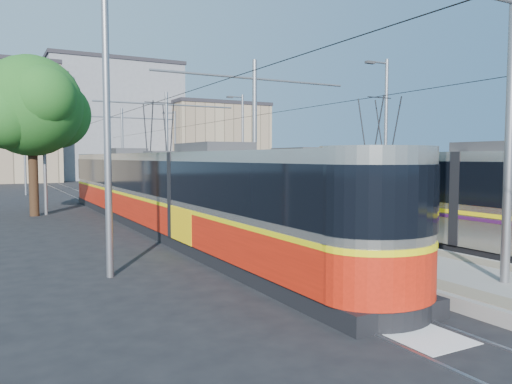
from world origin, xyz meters
TOP-DOWN VIEW (x-y plane):
  - ground at (0.00, 0.00)m, footprint 160.00×160.00m
  - platform at (0.00, 17.00)m, footprint 4.00×50.00m
  - tactile_strip_left at (-1.45, 17.00)m, footprint 0.70×50.00m
  - tactile_strip_right at (1.45, 17.00)m, footprint 0.70×50.00m
  - rails at (0.00, 17.00)m, footprint 8.71×70.00m
  - track_arrow at (-3.60, -3.00)m, footprint 1.20×5.00m
  - tram_left at (-3.60, 10.18)m, footprint 2.43×29.91m
  - tram_right at (3.60, 4.19)m, footprint 2.43×28.46m
  - catenary at (0.00, 14.15)m, footprint 9.20×70.00m
  - street_lamps at (-0.00, 21.00)m, footprint 15.18×38.22m
  - shelter at (0.70, 14.88)m, footprint 1.00×1.19m
  - tree at (-7.76, 17.96)m, footprint 5.82×5.38m
  - building_centre at (6.00, 64.00)m, footprint 18.36×14.28m
  - building_right at (20.00, 58.00)m, footprint 14.28×10.20m

SIDE VIEW (x-z plane):
  - ground at x=0.00m, z-range 0.00..0.00m
  - track_arrow at x=-3.60m, z-range 0.00..0.01m
  - rails at x=0.00m, z-range 0.00..0.03m
  - platform at x=0.00m, z-range 0.00..0.30m
  - tactile_strip_left at x=-1.45m, z-range 0.30..0.31m
  - tactile_strip_right at x=1.45m, z-range 0.30..0.31m
  - shelter at x=0.70m, z-range 0.35..2.62m
  - tram_left at x=-3.60m, z-range -1.04..4.46m
  - tram_right at x=3.60m, z-range -0.89..4.61m
  - street_lamps at x=0.00m, z-range 0.18..8.18m
  - catenary at x=0.00m, z-range 1.02..8.02m
  - building_right at x=20.00m, z-range 0.01..11.17m
  - tree at x=-7.76m, z-range 1.49..9.94m
  - building_centre at x=6.00m, z-range 0.01..16.74m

